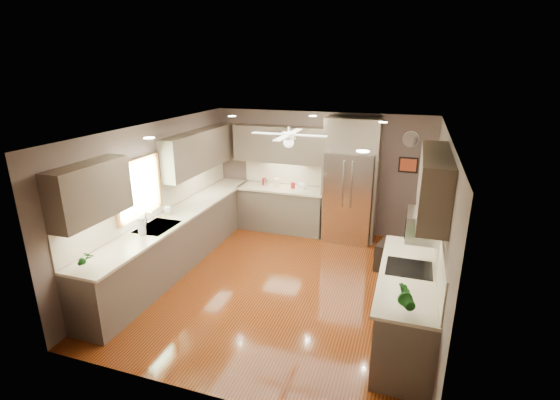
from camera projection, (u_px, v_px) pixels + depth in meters
The scene contains 28 objects.
floor at pixel (282, 283), 6.60m from camera, with size 5.00×5.00×0.00m, color #441509.
ceiling at pixel (283, 129), 5.82m from camera, with size 5.00×5.00×0.00m, color white.
wall_back at pixel (320, 173), 8.46m from camera, with size 4.50×4.50×0.00m, color brown.
wall_front at pixel (203, 294), 3.96m from camera, with size 4.50×4.50×0.00m, color brown.
wall_left at pixel (157, 197), 6.89m from camera, with size 5.00×5.00×0.00m, color brown.
wall_right at pixel (439, 229), 5.54m from camera, with size 5.00×5.00×0.00m, color brown.
canister_a at pixel (264, 181), 8.66m from camera, with size 0.10×0.10×0.15m, color maroon.
canister_b at pixel (266, 183), 8.58m from camera, with size 0.10×0.10×0.16m, color silver.
canister_c at pixel (277, 183), 8.50m from camera, with size 0.12×0.12×0.19m, color beige.
canister_d at pixel (293, 186), 8.44m from camera, with size 0.09×0.09×0.13m, color maroon.
soap_bottle at pixel (168, 209), 6.93m from camera, with size 0.09×0.10×0.21m, color white.
potted_plant_left at pixel (84, 258), 5.05m from camera, with size 0.15×0.10×0.29m, color #164F17.
potted_plant_right at pixel (407, 297), 4.14m from camera, with size 0.20×0.16×0.36m, color #164F17.
bowl at pixel (302, 188), 8.37m from camera, with size 0.24×0.24×0.06m, color beige.
left_run at pixel (180, 237), 7.17m from camera, with size 0.65×4.70×1.45m.
back_run at pixel (282, 208), 8.65m from camera, with size 1.85×0.65×1.45m.
uppers at pixel (254, 159), 6.88m from camera, with size 4.50×4.70×0.95m.
window at pixel (138, 188), 6.33m from camera, with size 0.05×1.12×0.92m.
sink at pixel (157, 228), 6.45m from camera, with size 0.50×0.70×0.32m.
refrigerator at pixel (350, 183), 7.96m from camera, with size 1.06×0.75×2.45m.
right_run at pixel (407, 304), 5.15m from camera, with size 0.70×2.20×1.45m.
microwave at pixel (423, 226), 5.04m from camera, with size 0.43×0.55×0.34m.
ceiling_fan at pixel (289, 138), 6.14m from camera, with size 1.18×1.18×0.32m.
recessed_lights at pixel (288, 126), 6.19m from camera, with size 2.84×3.14×0.01m.
wall_clock at pixel (411, 139), 7.67m from camera, with size 0.30×0.03×0.30m.
framed_print at pixel (408, 165), 7.82m from camera, with size 0.36×0.03×0.30m.
stool at pixel (390, 257), 6.98m from camera, with size 0.54×0.54×0.50m.
paper_towel at pixel (142, 226), 6.09m from camera, with size 0.11×0.11×0.29m.
Camera 1 is at (1.81, -5.56, 3.36)m, focal length 26.00 mm.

